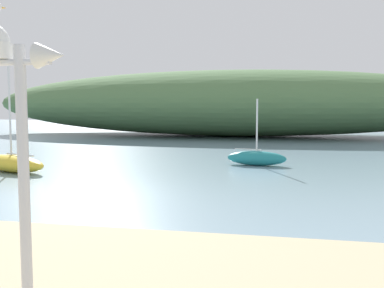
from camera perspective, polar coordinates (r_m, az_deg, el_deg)
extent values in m
plane|color=#7A99A8|center=(13.47, -14.42, -6.55)|extent=(120.00, 120.00, 0.00)
ellipsoid|color=#517547|center=(38.72, 4.87, 5.22)|extent=(42.95, 12.91, 5.60)
cylinder|color=silver|center=(5.16, -20.59, -5.58)|extent=(0.12, 0.12, 3.10)
cylinder|color=silver|center=(5.09, -21.07, 9.72)|extent=(0.70, 0.07, 0.07)
cone|color=silver|center=(4.92, -17.58, 10.70)|extent=(0.31, 0.27, 0.27)
cone|color=gold|center=(5.39, -22.82, 15.69)|extent=(0.05, 0.05, 0.02)
ellipsoid|color=teal|center=(19.87, 8.22, -1.81)|extent=(2.68, 1.08, 0.64)
cylinder|color=silver|center=(19.75, 8.27, 2.13)|extent=(0.08, 0.08, 2.48)
cylinder|color=silver|center=(19.90, 7.13, -0.69)|extent=(1.17, 0.20, 0.06)
ellipsoid|color=gold|center=(19.22, -21.99, -2.30)|extent=(3.84, 2.36, 0.67)
cylinder|color=silver|center=(19.08, -22.19, 3.83)|extent=(0.08, 0.08, 3.84)
cylinder|color=silver|center=(18.73, -21.06, -1.27)|extent=(1.57, 0.67, 0.06)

